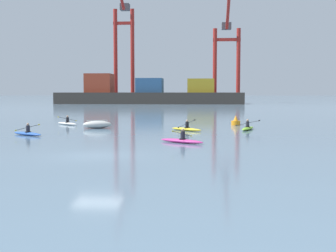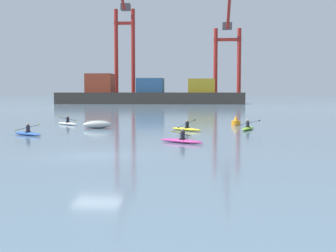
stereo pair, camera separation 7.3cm
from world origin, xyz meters
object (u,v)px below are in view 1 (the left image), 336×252
object	(u,v)px
container_barge	(148,94)
kayak_yellow	(186,129)
gantry_crane_west_mid	(227,51)
kayak_white	(67,123)
kayak_blue	(27,133)
capsized_dinghy	(97,124)
channel_buoy	(236,122)
kayak_lime	(248,128)
gantry_crane_west	(124,40)
kayak_magenta	(182,140)

from	to	relation	value
container_barge	kayak_yellow	xyz separation A→B (m)	(12.95, -90.20, -2.50)
gantry_crane_west_mid	kayak_white	bearing A→B (deg)	-103.18
gantry_crane_west_mid	kayak_blue	xyz separation A→B (m)	(-21.63, -104.44, -15.37)
gantry_crane_west_mid	capsized_dinghy	world-z (taller)	gantry_crane_west_mid
channel_buoy	gantry_crane_west_mid	bearing A→B (deg)	87.09
kayak_white	channel_buoy	bearing A→B (deg)	1.68
kayak_lime	kayak_white	world-z (taller)	same
capsized_dinghy	gantry_crane_west	bearing A→B (deg)	97.67
gantry_crane_west	gantry_crane_west_mid	size ratio (longest dim) A/B	1.15
kayak_magenta	kayak_white	bearing A→B (deg)	127.37
container_barge	kayak_blue	xyz separation A→B (m)	(0.82, -95.24, -2.50)
kayak_white	kayak_lime	bearing A→B (deg)	-16.47
channel_buoy	gantry_crane_west	bearing A→B (deg)	105.62
gantry_crane_west	kayak_yellow	size ratio (longest dim) A/B	12.85
container_barge	kayak_blue	world-z (taller)	container_barge
container_barge	capsized_dinghy	size ratio (longest dim) A/B	18.48
kayak_magenta	kayak_blue	distance (m)	12.89
gantry_crane_west_mid	capsized_dinghy	size ratio (longest dim) A/B	11.63
container_barge	capsized_dinghy	xyz separation A→B (m)	(4.70, -88.06, -2.32)
kayak_lime	kayak_white	xyz separation A→B (m)	(-17.65, 5.22, 0.00)
capsized_dinghy	gantry_crane_west_mid	bearing A→B (deg)	79.66
capsized_dinghy	kayak_blue	xyz separation A→B (m)	(-3.88, -7.18, -0.18)
kayak_lime	capsized_dinghy	bearing A→B (deg)	175.94
gantry_crane_west	capsized_dinghy	distance (m)	101.84
channel_buoy	container_barge	bearing A→B (deg)	102.02
kayak_lime	container_barge	bearing A→B (deg)	101.63
channel_buoy	kayak_lime	xyz separation A→B (m)	(0.59, -5.72, -0.19)
gantry_crane_west	kayak_lime	distance (m)	105.46
container_barge	kayak_lime	size ratio (longest dim) A/B	15.24
channel_buoy	kayak_white	bearing A→B (deg)	-178.32
gantry_crane_west	kayak_magenta	bearing A→B (deg)	-79.01
channel_buoy	kayak_lime	distance (m)	5.75
gantry_crane_west	capsized_dinghy	bearing A→B (deg)	-82.33
channel_buoy	kayak_white	size ratio (longest dim) A/B	0.34
kayak_blue	kayak_white	world-z (taller)	same
kayak_blue	gantry_crane_west	bearing A→B (deg)	95.10
gantry_crane_west	channel_buoy	xyz separation A→B (m)	(26.41, -94.46, -18.70)
kayak_white	gantry_crane_west	bearing A→B (deg)	95.62
gantry_crane_west_mid	kayak_magenta	xyz separation A→B (m)	(-9.57, -108.99, -15.37)
container_barge	channel_buoy	distance (m)	85.21
channel_buoy	kayak_blue	distance (m)	20.70
gantry_crane_west	kayak_blue	bearing A→B (deg)	-84.90
kayak_magenta	kayak_white	world-z (taller)	same
kayak_blue	gantry_crane_west_mid	bearing A→B (deg)	78.30
kayak_lime	channel_buoy	bearing A→B (deg)	95.87
container_barge	kayak_blue	bearing A→B (deg)	-89.51
channel_buoy	kayak_magenta	world-z (taller)	channel_buoy
container_barge	kayak_white	bearing A→B (deg)	-89.54
gantry_crane_west	kayak_blue	xyz separation A→B (m)	(9.49, -106.39, -18.88)
gantry_crane_west_mid	capsized_dinghy	bearing A→B (deg)	-100.34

